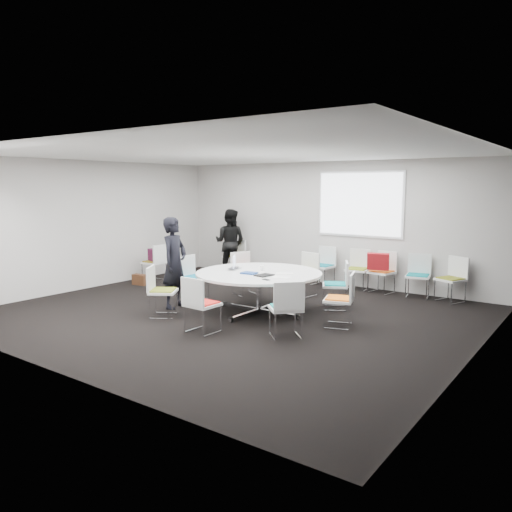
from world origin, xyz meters
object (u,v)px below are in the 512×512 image
Objects in this scene: chair_ring_b at (335,294)px; chair_ring_g at (202,315)px; chair_ring_f at (163,301)px; chair_back_e at (451,288)px; chair_ring_h at (286,320)px; chair_ring_c at (304,282)px; person_main at (174,263)px; person_back at (230,242)px; chair_ring_d at (245,282)px; conference_table at (259,283)px; chair_back_d at (418,284)px; maroon_bag at (154,255)px; chair_person_back at (234,263)px; chair_back_a at (323,274)px; cup at (262,268)px; chair_spare_left at (155,269)px; laptop at (236,269)px; chair_ring_e at (194,286)px; brown_bag at (140,280)px; chair_back_c at (382,280)px; chair_ring_a at (339,310)px; chair_back_b at (357,277)px.

chair_ring_g is (-0.98, -2.56, 0.00)m from chair_ring_b.
chair_back_e is (3.74, 4.06, 0.00)m from chair_ring_f.
chair_ring_c is at bearing 68.99° from chair_ring_h.
chair_back_e is (2.55, 4.39, 0.00)m from chair_ring_g.
person_main is 1.01× the size of person_back.
person_back reaches higher than chair_ring_d.
chair_back_e is at bearing 47.97° from conference_table.
chair_ring_g is at bearing 55.58° from chair_back_d.
chair_ring_b is 2.20× the size of maroon_bag.
chair_ring_g is 5.22m from chair_person_back.
maroon_bag is at bearing 32.67° from chair_back_a.
chair_back_e is at bearing 24.45° from chair_ring_h.
chair_back_d is 3.36m from cup.
chair_spare_left is 2.61× the size of laptop.
chair_ring_h is at bearing 121.71° from person_back.
chair_back_d is (3.53, 2.81, 0.00)m from chair_ring_e.
chair_ring_h is 5.08m from brown_bag.
chair_back_c is 1.00× the size of chair_person_back.
chair_ring_d is (-2.66, 1.02, 0.00)m from chair_ring_a.
person_main is 2.53m from brown_bag.
chair_back_e is at bearing 165.97° from person_back.
maroon_bag is at bearing 148.58° from chair_ring_g.
maroon_bag is at bearing 53.58° from laptop.
chair_back_b and chair_spare_left have the same top height.
chair_back_b is at bearing -172.74° from chair_back_a.
person_back is 4.65× the size of brown_bag.
chair_ring_c is (-1.63, 1.68, 0.00)m from chair_ring_a.
chair_ring_a is at bearing 109.32° from chair_back_c.
chair_ring_g is (1.20, -0.32, 0.00)m from chair_ring_f.
chair_back_b is (-0.40, 1.83, 0.00)m from chair_ring_b.
chair_ring_e and chair_ring_g have the same top height.
chair_ring_c is at bearing -43.12° from person_main.
chair_ring_b and chair_back_c have the same top height.
person_back reaches higher than maroon_bag.
chair_spare_left reaches higher than conference_table.
chair_person_back is at bearing 134.55° from conference_table.
cup is at bearing 105.69° from conference_table.
chair_ring_d is at bearing 120.43° from person_back.
person_main is at bearing 65.17° from chair_back_e.
chair_ring_h is 2.44× the size of brown_bag.
chair_back_c is 4.39m from person_main.
maroon_bag is at bearing 61.42° from chair_ring_a.
brown_bag is at bearing 21.69° from chair_back_b.
chair_ring_b is 1.00× the size of chair_back_a.
chair_ring_b and chair_back_a have the same top height.
cup is (2.76, -2.52, -0.06)m from person_back.
chair_ring_g is 5.11m from person_back.
person_main is at bearing 63.46° from chair_back_c.
chair_person_back is (-5.37, 0.00, 0.00)m from chair_back_e.
conference_table is 4.01m from chair_person_back.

